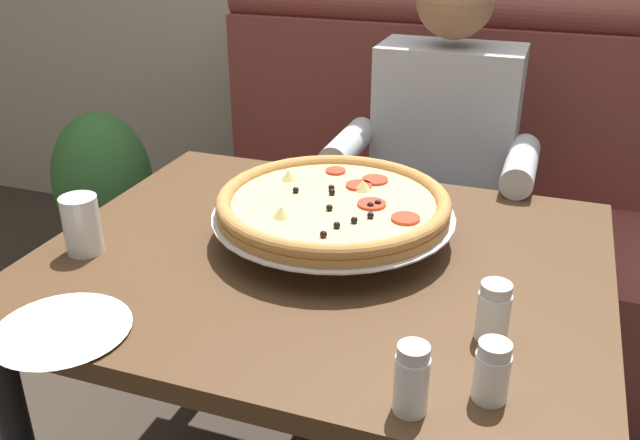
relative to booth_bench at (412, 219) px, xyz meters
The scene contains 10 objects.
booth_bench is the anchor object (origin of this frame).
dining_table 0.96m from the booth_bench, 90.00° to the right, with size 1.13×0.92×0.73m.
diner_main 0.43m from the booth_bench, 66.59° to the right, with size 0.54×0.64×1.27m.
pizza 0.95m from the booth_bench, 90.19° to the right, with size 0.51×0.51×0.11m.
shaker_parmesan 1.37m from the booth_bench, 73.42° to the right, with size 0.05×0.05×0.10m.
shaker_pepper_flakes 1.22m from the booth_bench, 72.03° to the right, with size 0.05×0.05×0.10m.
shaker_oregano 1.40m from the booth_bench, 78.37° to the right, with size 0.05×0.05×0.11m.
plate_near_left 1.41m from the booth_bench, 103.42° to the right, with size 0.23×0.23×0.02m.
drinking_glass 1.23m from the booth_bench, 113.09° to the right, with size 0.07×0.07×0.12m.
potted_plant 1.14m from the booth_bench, behind, with size 0.36×0.36×0.70m.
Camera 1 is at (0.40, -1.15, 1.39)m, focal length 38.22 mm.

